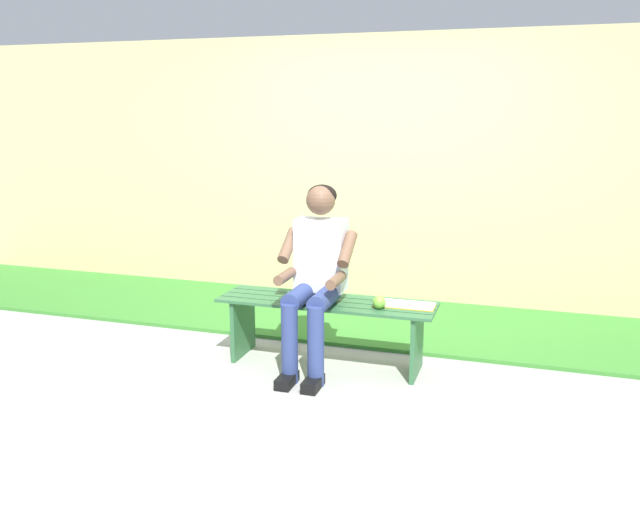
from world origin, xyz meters
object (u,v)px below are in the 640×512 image
at_px(bench_near, 326,317).
at_px(book_open, 404,305).
at_px(apple, 379,302).
at_px(person_seated, 316,271).

xyz_separation_m(bench_near, book_open, (-0.54, -0.03, 0.13)).
bearing_deg(apple, person_seated, 3.15).
distance_m(bench_near, apple, 0.43).
distance_m(person_seated, book_open, 0.64).
relative_size(bench_near, apple, 17.11).
bearing_deg(apple, bench_near, -11.23).
xyz_separation_m(bench_near, apple, (-0.39, 0.08, 0.16)).
bearing_deg(bench_near, book_open, -177.02).
distance_m(bench_near, person_seated, 0.37).
relative_size(bench_near, book_open, 3.69).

